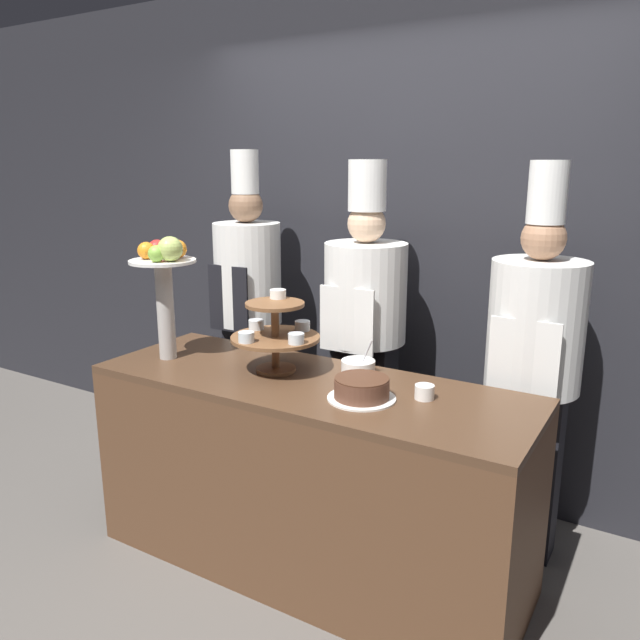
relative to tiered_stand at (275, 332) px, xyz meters
name	(u,v)px	position (x,y,z in m)	size (l,w,h in m)	color
ground_plane	(266,605)	(0.20, -0.38, -1.08)	(14.00, 14.00, 0.00)	#5B5651
wall_back	(406,240)	(0.20, 0.97, 0.32)	(10.00, 0.06, 2.80)	#232328
buffet_counter	(309,475)	(0.20, -0.04, -0.63)	(1.95, 0.68, 0.90)	brown
tiered_stand	(275,332)	(0.00, 0.00, 0.00)	(0.40, 0.40, 0.36)	brown
fruit_pedestal	(164,275)	(-0.55, -0.11, 0.22)	(0.31, 0.31, 0.59)	#B2ADA8
cake_round	(362,389)	(0.49, -0.12, -0.14)	(0.27, 0.27, 0.09)	white
cup_white	(424,392)	(0.71, 0.02, -0.15)	(0.08, 0.08, 0.06)	white
serving_bowl_far	(358,367)	(0.33, 0.16, -0.15)	(0.15, 0.15, 0.16)	white
chef_left	(248,305)	(-0.59, 0.58, -0.06)	(0.38, 0.38, 1.88)	black
chef_center_left	(365,328)	(0.15, 0.58, -0.09)	(0.42, 0.42, 1.83)	black
chef_center_right	(533,359)	(1.00, 0.58, -0.12)	(0.42, 0.42, 1.82)	black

